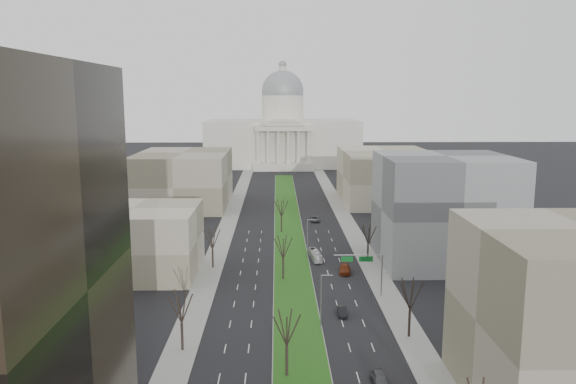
{
  "coord_description": "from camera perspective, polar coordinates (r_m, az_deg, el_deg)",
  "views": [
    {
      "loc": [
        -3.24,
        -29.63,
        37.05
      ],
      "look_at": [
        -0.34,
        113.69,
        12.31
      ],
      "focal_mm": 35.0,
      "sensor_mm": 36.0,
      "label": 1
    }
  ],
  "objects": [
    {
      "name": "car_grey_far",
      "position": [
        167.26,
        2.74,
        -2.76
      ],
      "size": [
        2.51,
        5.23,
        1.44
      ],
      "primitive_type": "imported",
      "rotation": [
        0.0,
        0.0,
        0.02
      ],
      "color": "#47494E",
      "rests_on": "ground"
    },
    {
      "name": "capitol",
      "position": [
        299.95,
        -0.54,
        5.83
      ],
      "size": [
        80.0,
        46.0,
        55.0
      ],
      "color": "beige",
      "rests_on": "ground"
    },
    {
      "name": "building_far_left",
      "position": [
        194.3,
        -10.56,
        1.33
      ],
      "size": [
        30.0,
        40.0,
        18.0
      ],
      "primitive_type": "cube",
      "color": "gray",
      "rests_on": "ground"
    },
    {
      "name": "tree_left_mid",
      "position": [
        84.4,
        -10.81,
        -11.25
      ],
      "size": [
        5.4,
        5.4,
        9.72
      ],
      "color": "black",
      "rests_on": "ground"
    },
    {
      "name": "mast_arm_signs",
      "position": [
        105.68,
        8.07,
        -7.33
      ],
      "size": [
        9.12,
        0.24,
        8.09
      ],
      "color": "gray",
      "rests_on": "ground"
    },
    {
      "name": "tree_right_mid",
      "position": [
        89.3,
        12.33,
        -10.0
      ],
      "size": [
        5.52,
        5.52,
        9.94
      ],
      "color": "black",
      "rests_on": "ground"
    },
    {
      "name": "tree_median_b",
      "position": [
        113.68,
        -0.49,
        -5.54
      ],
      "size": [
        5.4,
        5.4,
        9.72
      ],
      "color": "black",
      "rests_on": "ground"
    },
    {
      "name": "streetlamp_median_c",
      "position": [
        128.92,
        2.0,
        -4.7
      ],
      "size": [
        1.9,
        0.2,
        9.16
      ],
      "color": "gray",
      "rests_on": "ground"
    },
    {
      "name": "sidewalk_left",
      "position": [
        130.78,
        -7.42,
        -6.71
      ],
      "size": [
        5.0,
        330.0,
        0.15
      ],
      "primitive_type": "cube",
      "color": "gray",
      "rests_on": "ground"
    },
    {
      "name": "sidewalk_right",
      "position": [
        131.64,
        8.01,
        -6.62
      ],
      "size": [
        5.0,
        330.0,
        0.15
      ],
      "primitive_type": "cube",
      "color": "gray",
      "rests_on": "ground"
    },
    {
      "name": "building_far_right",
      "position": [
        200.32,
        9.86,
        1.6
      ],
      "size": [
        30.0,
        40.0,
        18.0
      ],
      "primitive_type": "cube",
      "color": "#9D9479",
      "rests_on": "ground"
    },
    {
      "name": "streetlamp_median_b",
      "position": [
        90.83,
        3.4,
        -11.02
      ],
      "size": [
        1.9,
        0.2,
        9.16
      ],
      "color": "gray",
      "rests_on": "ground"
    },
    {
      "name": "car_black",
      "position": [
        98.24,
        5.53,
        -11.98
      ],
      "size": [
        1.59,
        4.25,
        1.38
      ],
      "primitive_type": "imported",
      "rotation": [
        0.0,
        0.0,
        -0.03
      ],
      "color": "black",
      "rests_on": "ground"
    },
    {
      "name": "tree_right_far",
      "position": [
        127.05,
        8.16,
        -4.21
      ],
      "size": [
        5.04,
        5.04,
        9.07
      ],
      "color": "black",
      "rests_on": "ground"
    },
    {
      "name": "building_grey_right",
      "position": [
        129.64,
        15.57,
        -1.71
      ],
      "size": [
        28.0,
        26.0,
        24.0
      ],
      "primitive_type": "cube",
      "color": "slate",
      "rests_on": "ground"
    },
    {
      "name": "building_beige_left",
      "position": [
        122.18,
        -15.27,
        -4.8
      ],
      "size": [
        26.0,
        22.0,
        14.0
      ],
      "primitive_type": "cube",
      "color": "#9D9479",
      "rests_on": "ground"
    },
    {
      "name": "median",
      "position": [
        153.17,
        0.09,
        -4.16
      ],
      "size": [
        8.0,
        222.03,
        0.2
      ],
      "color": "#999993",
      "rests_on": "ground"
    },
    {
      "name": "tree_median_c",
      "position": [
        152.62,
        -0.67,
        -1.56
      ],
      "size": [
        5.4,
        5.4,
        9.72
      ],
      "color": "black",
      "rests_on": "ground"
    },
    {
      "name": "ground",
      "position": [
        154.18,
        0.08,
        -4.11
      ],
      "size": [
        600.0,
        600.0,
        0.0
      ],
      "primitive_type": "plane",
      "color": "black",
      "rests_on": "ground"
    },
    {
      "name": "tree_median_a",
      "position": [
        75.85,
        -0.13,
        -13.55
      ],
      "size": [
        5.4,
        5.4,
        9.72
      ],
      "color": "black",
      "rests_on": "ground"
    },
    {
      "name": "tree_left_far",
      "position": [
        122.24,
        -7.7,
        -4.6
      ],
      "size": [
        5.28,
        5.28,
        9.5
      ],
      "color": "black",
      "rests_on": "ground"
    },
    {
      "name": "car_red",
      "position": [
        120.24,
        5.8,
        -7.79
      ],
      "size": [
        2.94,
        5.9,
        1.65
      ],
      "primitive_type": "imported",
      "rotation": [
        0.0,
        0.0,
        -0.11
      ],
      "color": "maroon",
      "rests_on": "ground"
    },
    {
      "name": "car_grey_near",
      "position": [
        77.5,
        9.31,
        -18.21
      ],
      "size": [
        2.11,
        4.89,
        1.65
      ],
      "primitive_type": "imported",
      "rotation": [
        0.0,
        0.0,
        0.03
      ],
      "color": "#47494E",
      "rests_on": "ground"
    },
    {
      "name": "box_van",
      "position": [
        128.92,
        2.79,
        -6.42
      ],
      "size": [
        2.7,
        7.97,
        2.18
      ],
      "primitive_type": "imported",
      "rotation": [
        0.0,
        0.0,
        0.11
      ],
      "color": "silver",
      "rests_on": "ground"
    }
  ]
}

